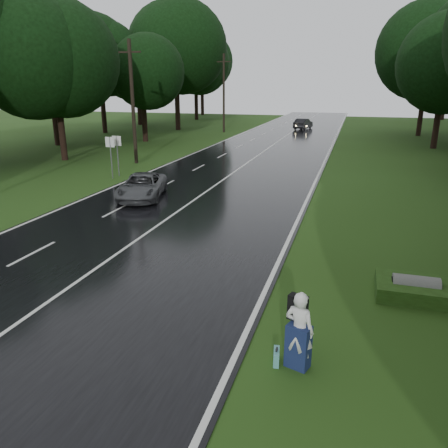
# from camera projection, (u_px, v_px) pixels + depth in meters

# --- Properties ---
(ground) EXTENTS (160.00, 160.00, 0.00)m
(ground) POSITION_uv_depth(u_px,v_px,m) (70.00, 288.00, 13.30)
(ground) COLOR #244514
(ground) RESTS_ON ground
(road) EXTENTS (12.00, 140.00, 0.04)m
(road) POSITION_uv_depth(u_px,v_px,m) (238.00, 170.00, 31.54)
(road) COLOR black
(road) RESTS_ON ground
(lane_center) EXTENTS (0.12, 140.00, 0.01)m
(lane_center) POSITION_uv_depth(u_px,v_px,m) (238.00, 170.00, 31.53)
(lane_center) COLOR silver
(lane_center) RESTS_ON road
(grey_car) EXTENTS (3.30, 5.07, 1.30)m
(grey_car) POSITION_uv_depth(u_px,v_px,m) (142.00, 186.00, 23.55)
(grey_car) COLOR #46484B
(grey_car) RESTS_ON road
(far_car) EXTENTS (2.32, 4.53, 1.43)m
(far_car) POSITION_uv_depth(u_px,v_px,m) (303.00, 124.00, 60.08)
(far_car) COLOR black
(far_car) RESTS_ON road
(hitchhiker) EXTENTS (0.77, 0.73, 1.81)m
(hitchhiker) POSITION_uv_depth(u_px,v_px,m) (299.00, 332.00, 9.39)
(hitchhiker) COLOR silver
(hitchhiker) RESTS_ON ground
(suitcase) EXTENTS (0.19, 0.45, 0.31)m
(suitcase) POSITION_uv_depth(u_px,v_px,m) (276.00, 357.00, 9.70)
(suitcase) COLOR teal
(suitcase) RESTS_ON ground
(culvert) EXTENTS (1.29, 0.65, 0.65)m
(culvert) POSITION_uv_depth(u_px,v_px,m) (414.00, 296.00, 12.79)
(culvert) COLOR slate
(culvert) RESTS_ON ground
(utility_pole_mid) EXTENTS (1.80, 0.28, 9.14)m
(utility_pole_mid) POSITION_uv_depth(u_px,v_px,m) (136.00, 163.00, 34.48)
(utility_pole_mid) COLOR black
(utility_pole_mid) RESTS_ON ground
(utility_pole_far) EXTENTS (1.80, 0.28, 9.60)m
(utility_pole_far) POSITION_uv_depth(u_px,v_px,m) (224.00, 132.00, 56.59)
(utility_pole_far) COLOR black
(utility_pole_far) RESTS_ON ground
(road_sign_a) EXTENTS (0.65, 0.10, 2.72)m
(road_sign_a) POSITION_uv_depth(u_px,v_px,m) (113.00, 178.00, 28.81)
(road_sign_a) COLOR white
(road_sign_a) RESTS_ON ground
(road_sign_b) EXTENTS (0.65, 0.10, 2.70)m
(road_sign_b) POSITION_uv_depth(u_px,v_px,m) (119.00, 176.00, 29.58)
(road_sign_b) COLOR white
(road_sign_b) RESTS_ON ground
(tree_left_d) EXTENTS (8.51, 8.51, 13.30)m
(tree_left_d) POSITION_uv_depth(u_px,v_px,m) (65.00, 160.00, 35.89)
(tree_left_d) COLOR black
(tree_left_d) RESTS_ON ground
(tree_left_e) EXTENTS (8.25, 8.25, 12.89)m
(tree_left_e) POSITION_uv_depth(u_px,v_px,m) (146.00, 141.00, 47.54)
(tree_left_e) COLOR black
(tree_left_e) RESTS_ON ground
(tree_left_f) EXTENTS (11.68, 11.68, 18.25)m
(tree_left_f) POSITION_uv_depth(u_px,v_px,m) (178.00, 130.00, 59.67)
(tree_left_f) COLOR black
(tree_left_f) RESTS_ON ground
(tree_right_e) EXTENTS (8.38, 8.38, 13.09)m
(tree_right_e) POSITION_uv_depth(u_px,v_px,m) (433.00, 148.00, 42.36)
(tree_right_e) COLOR black
(tree_right_e) RESTS_ON ground
(tree_right_f) EXTENTS (10.46, 10.46, 16.35)m
(tree_right_f) POSITION_uv_depth(u_px,v_px,m) (418.00, 136.00, 52.74)
(tree_right_f) COLOR black
(tree_right_f) RESTS_ON ground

